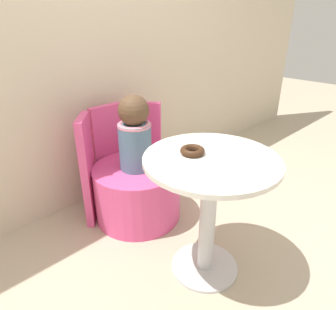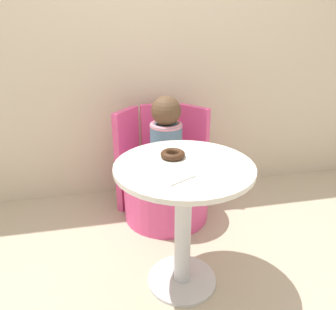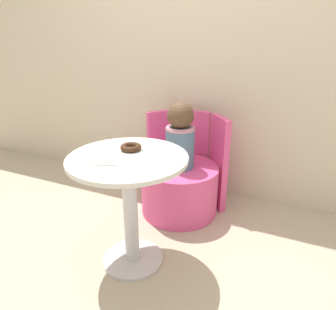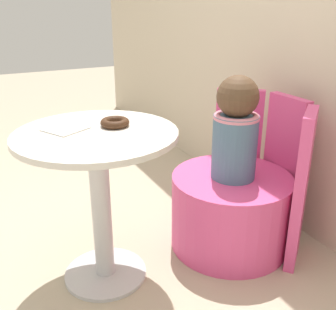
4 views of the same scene
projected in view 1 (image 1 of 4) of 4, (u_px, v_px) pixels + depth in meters
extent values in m
plane|color=#B7A88E|center=(203.00, 263.00, 1.80)|extent=(12.00, 12.00, 0.00)
cube|color=beige|center=(84.00, 40.00, 2.03)|extent=(6.00, 0.06, 2.40)
cylinder|color=silver|center=(204.00, 266.00, 1.77)|extent=(0.38, 0.38, 0.02)
cylinder|color=silver|center=(208.00, 218.00, 1.62)|extent=(0.09, 0.09, 0.68)
cylinder|color=silver|center=(212.00, 160.00, 1.47)|extent=(0.69, 0.69, 0.02)
cylinder|color=#E54C8C|center=(138.00, 192.00, 2.16)|extent=(0.61, 0.61, 0.40)
cube|color=#E54C8C|center=(109.00, 154.00, 2.29)|extent=(0.26, 0.05, 0.77)
cube|color=#E54C8C|center=(145.00, 150.00, 2.38)|extent=(0.21, 0.23, 0.77)
cube|color=#E54C8C|center=(88.00, 170.00, 2.06)|extent=(0.21, 0.23, 0.77)
cylinder|color=slate|center=(135.00, 146.00, 2.01)|extent=(0.22, 0.22, 0.32)
torus|color=pink|center=(134.00, 125.00, 1.94)|extent=(0.22, 0.22, 0.04)
sphere|color=brown|center=(133.00, 110.00, 1.90)|extent=(0.20, 0.20, 0.20)
torus|color=#3D2314|center=(192.00, 151.00, 1.50)|extent=(0.12, 0.12, 0.03)
cube|color=silver|center=(219.00, 170.00, 1.35)|extent=(0.20, 0.20, 0.01)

